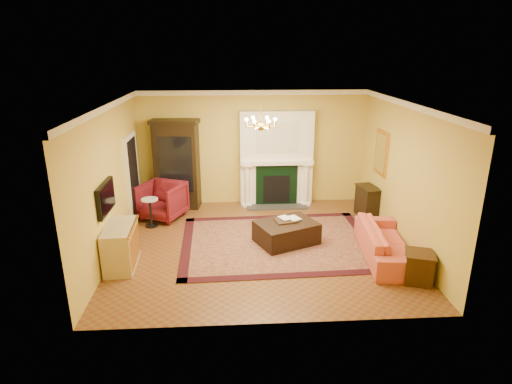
{
  "coord_description": "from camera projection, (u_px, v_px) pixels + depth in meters",
  "views": [
    {
      "loc": [
        -0.6,
        -8.29,
        4.0
      ],
      "look_at": [
        -0.08,
        0.3,
        1.1
      ],
      "focal_mm": 30.0,
      "sensor_mm": 36.0,
      "label": 1
    }
  ],
  "objects": [
    {
      "name": "floor",
      "position": [
        260.0,
        246.0,
        9.15
      ],
      "size": [
        6.0,
        5.5,
        0.02
      ],
      "primitive_type": "cube",
      "color": "brown",
      "rests_on": "ground"
    },
    {
      "name": "wall_right",
      "position": [
        405.0,
        176.0,
        8.85
      ],
      "size": [
        0.02,
        5.5,
        3.0
      ],
      "primitive_type": "cube",
      "color": "gold",
      "rests_on": "floor"
    },
    {
      "name": "wall_left",
      "position": [
        110.0,
        181.0,
        8.5
      ],
      "size": [
        0.02,
        5.5,
        3.0
      ],
      "primitive_type": "cube",
      "color": "gold",
      "rests_on": "floor"
    },
    {
      "name": "commode",
      "position": [
        121.0,
        246.0,
        8.17
      ],
      "size": [
        0.58,
        1.13,
        0.82
      ],
      "primitive_type": "cube",
      "rotation": [
        0.0,
        0.0,
        0.05
      ],
      "color": "tan",
      "rests_on": "floor"
    },
    {
      "name": "oriental_rug",
      "position": [
        278.0,
        242.0,
        9.27
      ],
      "size": [
        4.22,
        3.23,
        0.02
      ],
      "primitive_type": "cube",
      "rotation": [
        0.0,
        0.0,
        0.03
      ],
      "color": "#3F0D13",
      "rests_on": "floor"
    },
    {
      "name": "china_cabinet",
      "position": [
        177.0,
        166.0,
        11.04
      ],
      "size": [
        1.16,
        0.64,
        2.21
      ],
      "primitive_type": "cube",
      "rotation": [
        0.0,
        0.0,
        -0.13
      ],
      "color": "black",
      "rests_on": "floor"
    },
    {
      "name": "ceiling",
      "position": [
        261.0,
        103.0,
        8.19
      ],
      "size": [
        6.0,
        5.5,
        0.02
      ],
      "primitive_type": "cube",
      "color": "silver",
      "rests_on": "wall_back"
    },
    {
      "name": "tv_panel",
      "position": [
        106.0,
        198.0,
        7.98
      ],
      "size": [
        0.09,
        0.95,
        0.58
      ],
      "color": "black",
      "rests_on": "wall_left"
    },
    {
      "name": "crown_molding",
      "position": [
        258.0,
        101.0,
        9.12
      ],
      "size": [
        6.0,
        5.5,
        0.12
      ],
      "color": "white",
      "rests_on": "ceiling"
    },
    {
      "name": "book_a",
      "position": [
        281.0,
        213.0,
        9.15
      ],
      "size": [
        0.2,
        0.12,
        0.28
      ],
      "primitive_type": "imported",
      "rotation": [
        0.0,
        0.0,
        0.5
      ],
      "color": "gray",
      "rests_on": "ottoman_tray"
    },
    {
      "name": "coral_sofa",
      "position": [
        386.0,
        237.0,
        8.51
      ],
      "size": [
        0.86,
        2.24,
        0.86
      ],
      "primitive_type": "imported",
      "rotation": [
        0.0,
        0.0,
        1.47
      ],
      "color": "#D44643",
      "rests_on": "floor"
    },
    {
      "name": "topiary_right",
      "position": [
        304.0,
        150.0,
        11.15
      ],
      "size": [
        0.18,
        0.18,
        0.47
      ],
      "color": "gray",
      "rests_on": "fireplace"
    },
    {
      "name": "doorway",
      "position": [
        133.0,
        178.0,
        10.25
      ],
      "size": [
        0.08,
        1.05,
        2.1
      ],
      "color": "white",
      "rests_on": "wall_left"
    },
    {
      "name": "wall_front",
      "position": [
        275.0,
        234.0,
        6.06
      ],
      "size": [
        6.0,
        0.02,
        3.0
      ],
      "primitive_type": "cube",
      "color": "gold",
      "rests_on": "floor"
    },
    {
      "name": "pedestal_table",
      "position": [
        150.0,
        211.0,
        9.98
      ],
      "size": [
        0.39,
        0.39,
        0.69
      ],
      "color": "black",
      "rests_on": "floor"
    },
    {
      "name": "ottoman_tray",
      "position": [
        286.0,
        221.0,
        9.17
      ],
      "size": [
        0.51,
        0.44,
        0.03
      ],
      "primitive_type": "cube",
      "rotation": [
        0.0,
        0.0,
        0.23
      ],
      "color": "black",
      "rests_on": "leather_ottoman"
    },
    {
      "name": "fireplace",
      "position": [
        276.0,
        161.0,
        11.24
      ],
      "size": [
        1.9,
        0.7,
        2.5
      ],
      "color": "white",
      "rests_on": "wall_back"
    },
    {
      "name": "console_table",
      "position": [
        367.0,
        202.0,
        10.64
      ],
      "size": [
        0.48,
        0.72,
        0.74
      ],
      "primitive_type": "cube",
      "rotation": [
        0.0,
        0.0,
        0.16
      ],
      "color": "black",
      "rests_on": "floor"
    },
    {
      "name": "gilt_mirror",
      "position": [
        381.0,
        153.0,
        10.12
      ],
      "size": [
        0.06,
        0.76,
        1.05
      ],
      "color": "gold",
      "rests_on": "wall_right"
    },
    {
      "name": "chandelier",
      "position": [
        261.0,
        124.0,
        8.32
      ],
      "size": [
        0.63,
        0.55,
        0.53
      ],
      "color": "gold",
      "rests_on": "ceiling"
    },
    {
      "name": "book_b",
      "position": [
        290.0,
        213.0,
        9.14
      ],
      "size": [
        0.21,
        0.12,
        0.31
      ],
      "primitive_type": "imported",
      "rotation": [
        0.0,
        0.0,
        0.45
      ],
      "color": "gray",
      "rests_on": "ottoman_tray"
    },
    {
      "name": "wingback_armchair",
      "position": [
        162.0,
        199.0,
        10.47
      ],
      "size": [
        1.25,
        1.22,
        0.99
      ],
      "primitive_type": "imported",
      "rotation": [
        0.0,
        0.0,
        -0.42
      ],
      "color": "maroon",
      "rests_on": "floor"
    },
    {
      "name": "end_table",
      "position": [
        419.0,
        268.0,
        7.64
      ],
      "size": [
        0.59,
        0.59,
        0.54
      ],
      "primitive_type": "cube",
      "rotation": [
        0.0,
        0.0,
        -0.32
      ],
      "color": "#351E0E",
      "rests_on": "floor"
    },
    {
      "name": "wall_back",
      "position": [
        253.0,
        148.0,
        11.28
      ],
      "size": [
        6.0,
        0.02,
        3.0
      ],
      "primitive_type": "cube",
      "color": "gold",
      "rests_on": "floor"
    },
    {
      "name": "topiary_left",
      "position": [
        250.0,
        150.0,
        11.06
      ],
      "size": [
        0.18,
        0.18,
        0.48
      ],
      "color": "gray",
      "rests_on": "fireplace"
    },
    {
      "name": "leather_ottoman",
      "position": [
        286.0,
        232.0,
        9.19
      ],
      "size": [
        1.48,
        1.3,
        0.46
      ],
      "primitive_type": "cube",
      "rotation": [
        0.0,
        0.0,
        0.41
      ],
      "color": "black",
      "rests_on": "oriental_rug"
    }
  ]
}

